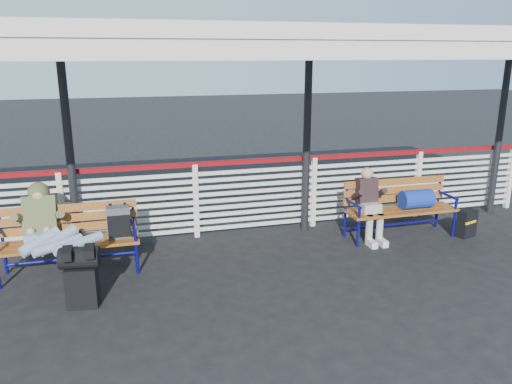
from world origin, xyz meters
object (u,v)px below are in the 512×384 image
object	(u,v)px
bench_left	(83,230)
traveler_man	(53,235)
companion_person	(370,204)
luggage_stack	(81,275)
suitcase_side	(467,223)
bench_right	(406,201)

from	to	relation	value
bench_left	traveler_man	xyz separation A→B (m)	(-0.32, -0.35, 0.08)
traveler_man	companion_person	distance (m)	4.62
traveler_man	luggage_stack	bearing A→B (deg)	-63.30
bench_left	traveler_man	bearing A→B (deg)	-132.63
bench_left	companion_person	world-z (taller)	companion_person
bench_left	suitcase_side	distance (m)	5.89
companion_person	suitcase_side	bearing A→B (deg)	-10.54
bench_left	suitcase_side	bearing A→B (deg)	-2.31
bench_right	traveler_man	xyz separation A→B (m)	(-5.25, -0.43, 0.09)
companion_person	luggage_stack	bearing A→B (deg)	-165.55
luggage_stack	suitcase_side	distance (m)	5.91
luggage_stack	suitcase_side	size ratio (longest dim) A/B	1.65
luggage_stack	companion_person	xyz separation A→B (m)	(4.25, 1.10, 0.20)
suitcase_side	traveler_man	bearing A→B (deg)	162.30
bench_right	suitcase_side	distance (m)	1.06
companion_person	traveler_man	bearing A→B (deg)	-174.91
bench_right	suitcase_side	bearing A→B (deg)	-18.40
luggage_stack	companion_person	distance (m)	4.40
luggage_stack	bench_left	world-z (taller)	bench_left
bench_right	suitcase_side	size ratio (longest dim) A/B	4.05
bench_right	traveler_man	size ratio (longest dim) A/B	1.10
bench_left	companion_person	distance (m)	4.28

